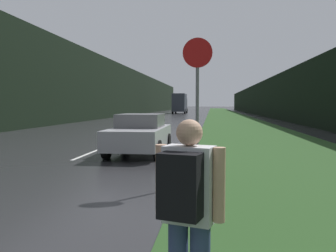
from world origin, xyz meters
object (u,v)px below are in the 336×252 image
at_px(stop_sign, 197,98).
at_px(car_passing_near, 140,134).
at_px(hitchhiker_with_backpack, 187,209).
at_px(delivery_truck, 180,103).

height_order(stop_sign, car_passing_near, stop_sign).
relative_size(stop_sign, car_passing_near, 0.78).
relative_size(stop_sign, hitchhiker_with_backpack, 1.95).
xyz_separation_m(stop_sign, delivery_truck, (-5.72, 59.98, 0.09)).
bearing_deg(stop_sign, car_passing_near, 115.74).
xyz_separation_m(hitchhiker_with_backpack, car_passing_near, (-2.29, 9.41, -0.23)).
bearing_deg(stop_sign, hitchhiker_with_backpack, -88.50).
height_order(car_passing_near, delivery_truck, delivery_truck).
bearing_deg(hitchhiker_with_backpack, stop_sign, 107.22).
relative_size(stop_sign, delivery_truck, 0.38).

